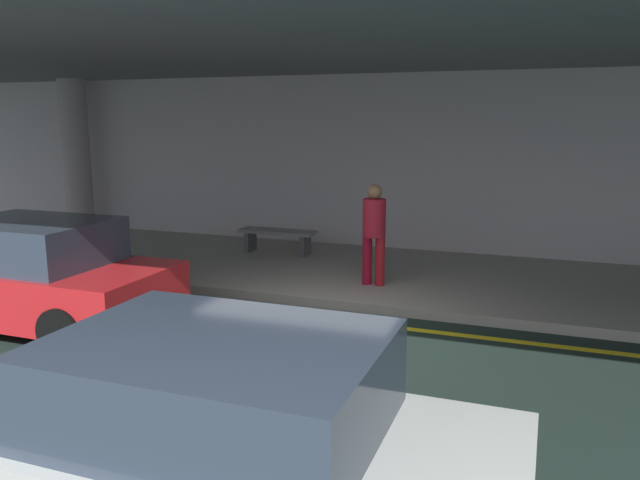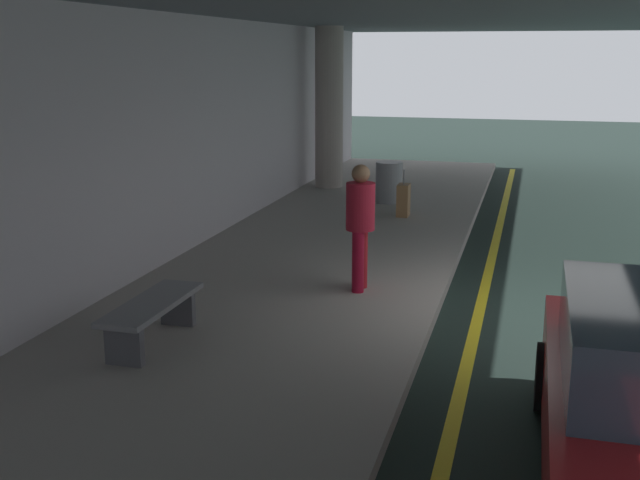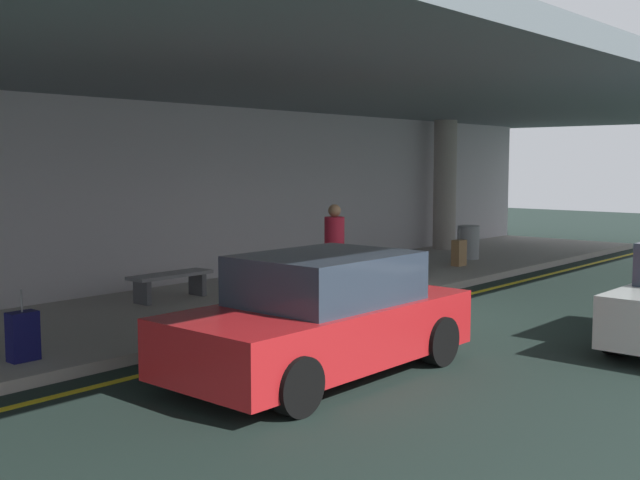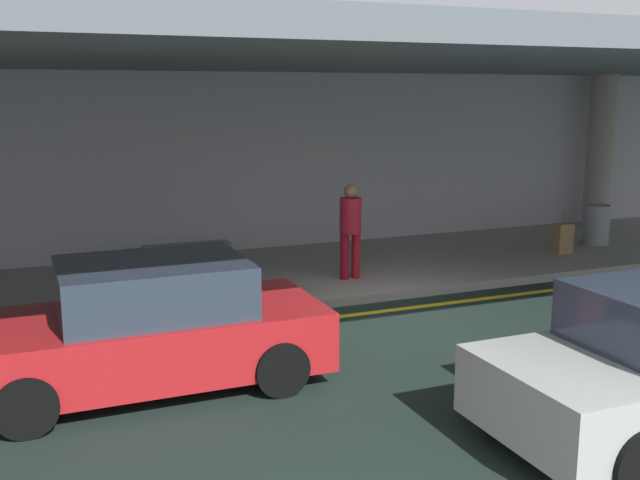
% 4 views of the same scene
% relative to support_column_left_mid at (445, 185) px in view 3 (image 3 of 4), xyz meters
% --- Properties ---
extents(ground_plane, '(60.00, 60.00, 0.00)m').
position_rel_support_column_left_mid_xyz_m(ground_plane, '(-8.00, -4.58, -1.97)').
color(ground_plane, '#1D2A26').
extents(sidewalk, '(26.00, 4.20, 0.15)m').
position_rel_support_column_left_mid_xyz_m(sidewalk, '(-8.00, -1.48, -1.90)').
color(sidewalk, '#A09991').
rests_on(sidewalk, ground).
extents(lane_stripe_yellow, '(26.00, 0.14, 0.01)m').
position_rel_support_column_left_mid_xyz_m(lane_stripe_yellow, '(-8.00, -4.06, -1.97)').
color(lane_stripe_yellow, yellow).
rests_on(lane_stripe_yellow, ground).
extents(support_column_left_mid, '(0.65, 0.65, 3.65)m').
position_rel_support_column_left_mid_xyz_m(support_column_left_mid, '(0.00, 0.00, 0.00)').
color(support_column_left_mid, '#A2968C').
rests_on(support_column_left_mid, sidewalk).
extents(ceiling_overhang, '(28.00, 13.20, 0.30)m').
position_rel_support_column_left_mid_xyz_m(ceiling_overhang, '(-8.00, -1.98, 1.97)').
color(ceiling_overhang, slate).
rests_on(ceiling_overhang, support_column_far_left).
extents(terminal_back_wall, '(26.00, 0.30, 3.80)m').
position_rel_support_column_left_mid_xyz_m(terminal_back_wall, '(-8.00, 0.77, -0.07)').
color(terminal_back_wall, '#BAB4BA').
rests_on(terminal_back_wall, ground).
extents(car_red, '(4.10, 1.92, 1.50)m').
position_rel_support_column_left_mid_xyz_m(car_red, '(-11.90, -5.71, -1.26)').
color(car_red, red).
rests_on(car_red, ground).
extents(traveler_with_luggage, '(0.38, 0.38, 1.68)m').
position_rel_support_column_left_mid_xyz_m(traveler_with_luggage, '(-7.82, -2.48, -0.86)').
color(traveler_with_luggage, maroon).
rests_on(traveler_with_luggage, sidewalk).
extents(suitcase_upright_primary, '(0.36, 0.22, 0.90)m').
position_rel_support_column_left_mid_xyz_m(suitcase_upright_primary, '(-14.28, -2.84, -1.51)').
color(suitcase_upright_primary, '#101047').
rests_on(suitcase_upright_primary, sidewalk).
extents(suitcase_upright_secondary, '(0.36, 0.22, 0.90)m').
position_rel_support_column_left_mid_xyz_m(suitcase_upright_secondary, '(-2.91, -2.25, -1.51)').
color(suitcase_upright_secondary, '#9A6F45').
rests_on(suitcase_upright_secondary, sidewalk).
extents(bench_metal, '(1.60, 0.50, 0.48)m').
position_rel_support_column_left_mid_xyz_m(bench_metal, '(-10.34, -0.75, -1.47)').
color(bench_metal, slate).
rests_on(bench_metal, sidewalk).
extents(trash_bin_steel, '(0.56, 0.56, 0.85)m').
position_rel_support_column_left_mid_xyz_m(trash_bin_steel, '(-1.58, -1.72, -1.40)').
color(trash_bin_steel, gray).
rests_on(trash_bin_steel, sidewalk).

